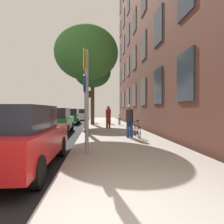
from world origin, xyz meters
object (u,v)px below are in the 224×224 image
object	(u,v)px
tree_far	(92,72)
car_3	(81,114)
bicycle_2	(129,122)
tree_near	(86,53)
bicycle_0	(137,130)
pedestrian_0	(130,119)
bicycle_1	(131,127)
sign_post	(86,93)
pedestrian_2	(109,114)
bicycle_3	(120,121)
pedestrian_1	(108,116)
car_1	(56,120)
car_2	(71,116)
car_0	(18,137)
traffic_light	(90,100)

from	to	relation	value
tree_far	car_3	size ratio (longest dim) A/B	1.53
tree_far	bicycle_2	bearing A→B (deg)	-48.28
tree_near	bicycle_0	xyz separation A→B (m)	(2.65, -2.09, -4.44)
pedestrian_0	bicycle_1	bearing A→B (deg)	78.32
pedestrian_0	bicycle_2	bearing A→B (deg)	80.94
sign_post	bicycle_1	bearing A→B (deg)	67.36
pedestrian_0	pedestrian_2	xyz separation A→B (m)	(-0.36, 10.22, -0.00)
bicycle_2	bicycle_3	bearing A→B (deg)	100.51
bicycle_3	pedestrian_1	world-z (taller)	pedestrian_1
pedestrian_1	car_3	world-z (taller)	pedestrian_1
bicycle_1	car_1	world-z (taller)	car_1
bicycle_0	car_2	bearing A→B (deg)	111.91
bicycle_2	car_1	world-z (taller)	car_1
bicycle_1	pedestrian_1	distance (m)	3.22
bicycle_3	pedestrian_1	distance (m)	3.69
pedestrian_1	car_0	distance (m)	10.59
car_2	pedestrian_0	bearing A→B (deg)	-69.91
bicycle_3	traffic_light	bearing A→B (deg)	116.05
bicycle_0	tree_near	bearing A→B (deg)	141.73
pedestrian_0	tree_near	bearing A→B (deg)	136.09
tree_far	bicycle_2	distance (m)	6.40
sign_post	car_1	world-z (taller)	sign_post
bicycle_1	car_3	xyz separation A→B (m)	(-4.22, 17.73, 0.37)
tree_far	car_1	distance (m)	7.76
pedestrian_0	car_3	size ratio (longest dim) A/B	0.39
bicycle_0	car_1	distance (m)	5.73
pedestrian_2	car_3	bearing A→B (deg)	109.07
traffic_light	tree_near	bearing A→B (deg)	-89.74
traffic_light	car_1	bearing A→B (deg)	-100.15
sign_post	tree_far	xyz separation A→B (m)	(0.03, 13.15, 3.03)
car_1	car_3	size ratio (longest dim) A/B	0.97
pedestrian_2	car_1	distance (m)	7.90
traffic_light	bicycle_3	size ratio (longest dim) A/B	2.28
car_0	car_1	bearing A→B (deg)	94.32
tree_near	bicycle_2	size ratio (longest dim) A/B	3.73
bicycle_0	tree_far	bearing A→B (deg)	104.32
sign_post	car_2	size ratio (longest dim) A/B	0.83
sign_post	bicycle_1	world-z (taller)	sign_post
bicycle_0	car_1	size ratio (longest dim) A/B	0.38
tree_far	car_3	xyz separation A→B (m)	(-1.75, 10.59, -4.25)
tree_far	pedestrian_2	bearing A→B (deg)	25.46
sign_post	car_2	bearing A→B (deg)	98.32
car_1	bicycle_3	bearing A→B (deg)	47.69
car_3	tree_far	bearing A→B (deg)	-80.61
car_0	car_3	bearing A→B (deg)	90.21
bicycle_1	tree_near	bearing A→B (deg)	-177.32
bicycle_3	pedestrian_2	world-z (taller)	pedestrian_2
bicycle_0	pedestrian_0	size ratio (longest dim) A/B	0.96
traffic_light	pedestrian_1	distance (m)	9.45
bicycle_3	pedestrian_2	distance (m)	1.90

